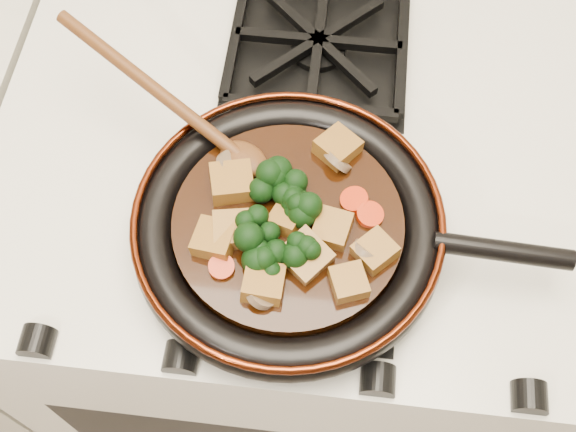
# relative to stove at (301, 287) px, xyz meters

# --- Properties ---
(stove) EXTENTS (0.76, 0.60, 0.90)m
(stove) POSITION_rel_stove_xyz_m (0.00, 0.00, 0.00)
(stove) COLOR beige
(stove) RESTS_ON ground
(burner_grate_front) EXTENTS (0.23, 0.23, 0.03)m
(burner_grate_front) POSITION_rel_stove_xyz_m (0.00, -0.14, 0.46)
(burner_grate_front) COLOR black
(burner_grate_front) RESTS_ON stove
(burner_grate_back) EXTENTS (0.23, 0.23, 0.03)m
(burner_grate_back) POSITION_rel_stove_xyz_m (0.00, 0.14, 0.46)
(burner_grate_back) COLOR black
(burner_grate_back) RESTS_ON stove
(skillet) EXTENTS (0.46, 0.33, 0.05)m
(skillet) POSITION_rel_stove_xyz_m (-0.00, -0.14, 0.49)
(skillet) COLOR black
(skillet) RESTS_ON burner_grate_front
(braising_sauce) EXTENTS (0.24, 0.24, 0.02)m
(braising_sauce) POSITION_rel_stove_xyz_m (-0.01, -0.14, 0.50)
(braising_sauce) COLOR black
(braising_sauce) RESTS_ON skillet
(tofu_cube_0) EXTENTS (0.05, 0.05, 0.03)m
(tofu_cube_0) POSITION_rel_stove_xyz_m (-0.08, -0.17, 0.52)
(tofu_cube_0) COLOR brown
(tofu_cube_0) RESTS_ON braising_sauce
(tofu_cube_1) EXTENTS (0.04, 0.04, 0.03)m
(tofu_cube_1) POSITION_rel_stove_xyz_m (-0.02, -0.21, 0.52)
(tofu_cube_1) COLOR brown
(tofu_cube_1) RESTS_ON braising_sauce
(tofu_cube_2) EXTENTS (0.05, 0.05, 0.03)m
(tofu_cube_2) POSITION_rel_stove_xyz_m (-0.07, -0.11, 0.52)
(tofu_cube_2) COLOR brown
(tofu_cube_2) RESTS_ON braising_sauce
(tofu_cube_3) EXTENTS (0.06, 0.06, 0.03)m
(tofu_cube_3) POSITION_rel_stove_xyz_m (0.04, -0.05, 0.52)
(tofu_cube_3) COLOR brown
(tofu_cube_3) RESTS_ON braising_sauce
(tofu_cube_4) EXTENTS (0.04, 0.04, 0.02)m
(tofu_cube_4) POSITION_rel_stove_xyz_m (0.06, -0.20, 0.52)
(tofu_cube_4) COLOR brown
(tofu_cube_4) RESTS_ON braising_sauce
(tofu_cube_5) EXTENTS (0.04, 0.05, 0.03)m
(tofu_cube_5) POSITION_rel_stove_xyz_m (-0.01, -0.14, 0.52)
(tofu_cube_5) COLOR brown
(tofu_cube_5) RESTS_ON braising_sauce
(tofu_cube_6) EXTENTS (0.06, 0.06, 0.03)m
(tofu_cube_6) POSITION_rel_stove_xyz_m (0.02, -0.18, 0.52)
(tofu_cube_6) COLOR brown
(tofu_cube_6) RESTS_ON braising_sauce
(tofu_cube_7) EXTENTS (0.05, 0.05, 0.03)m
(tofu_cube_7) POSITION_rel_stove_xyz_m (-0.06, -0.16, 0.52)
(tofu_cube_7) COLOR brown
(tofu_cube_7) RESTS_ON braising_sauce
(tofu_cube_8) EXTENTS (0.05, 0.05, 0.02)m
(tofu_cube_8) POSITION_rel_stove_xyz_m (0.08, -0.17, 0.52)
(tofu_cube_8) COLOR brown
(tofu_cube_8) RESTS_ON braising_sauce
(tofu_cube_9) EXTENTS (0.04, 0.05, 0.02)m
(tofu_cube_9) POSITION_rel_stove_xyz_m (0.04, -0.15, 0.52)
(tofu_cube_9) COLOR brown
(tofu_cube_9) RESTS_ON braising_sauce
(broccoli_floret_0) EXTENTS (0.09, 0.09, 0.07)m
(broccoli_floret_0) POSITION_rel_stove_xyz_m (-0.04, -0.10, 0.52)
(broccoli_floret_0) COLOR black
(broccoli_floret_0) RESTS_ON braising_sauce
(broccoli_floret_1) EXTENTS (0.08, 0.09, 0.06)m
(broccoli_floret_1) POSITION_rel_stove_xyz_m (-0.01, -0.11, 0.52)
(broccoli_floret_1) COLOR black
(broccoli_floret_1) RESTS_ON braising_sauce
(broccoli_floret_2) EXTENTS (0.09, 0.08, 0.06)m
(broccoli_floret_2) POSITION_rel_stove_xyz_m (-0.03, -0.19, 0.52)
(broccoli_floret_2) COLOR black
(broccoli_floret_2) RESTS_ON braising_sauce
(broccoli_floret_3) EXTENTS (0.08, 0.08, 0.06)m
(broccoli_floret_3) POSITION_rel_stove_xyz_m (0.01, -0.19, 0.52)
(broccoli_floret_3) COLOR black
(broccoli_floret_3) RESTS_ON braising_sauce
(broccoli_floret_4) EXTENTS (0.09, 0.09, 0.07)m
(broccoli_floret_4) POSITION_rel_stove_xyz_m (0.00, -0.13, 0.52)
(broccoli_floret_4) COLOR black
(broccoli_floret_4) RESTS_ON braising_sauce
(broccoli_floret_5) EXTENTS (0.08, 0.09, 0.06)m
(broccoli_floret_5) POSITION_rel_stove_xyz_m (-0.03, -0.16, 0.52)
(broccoli_floret_5) COLOR black
(broccoli_floret_5) RESTS_ON braising_sauce
(carrot_coin_0) EXTENTS (0.03, 0.03, 0.01)m
(carrot_coin_0) POSITION_rel_stove_xyz_m (0.08, -0.12, 0.51)
(carrot_coin_0) COLOR #BB2305
(carrot_coin_0) RESTS_ON braising_sauce
(carrot_coin_1) EXTENTS (0.03, 0.03, 0.01)m
(carrot_coin_1) POSITION_rel_stove_xyz_m (-0.07, -0.20, 0.51)
(carrot_coin_1) COLOR #BB2305
(carrot_coin_1) RESTS_ON braising_sauce
(carrot_coin_2) EXTENTS (0.03, 0.03, 0.01)m
(carrot_coin_2) POSITION_rel_stove_xyz_m (0.00, -0.13, 0.51)
(carrot_coin_2) COLOR #BB2305
(carrot_coin_2) RESTS_ON braising_sauce
(carrot_coin_3) EXTENTS (0.03, 0.03, 0.01)m
(carrot_coin_3) POSITION_rel_stove_xyz_m (0.06, -0.11, 0.51)
(carrot_coin_3) COLOR #BB2305
(carrot_coin_3) RESTS_ON braising_sauce
(mushroom_slice_0) EXTENTS (0.04, 0.04, 0.03)m
(mushroom_slice_0) POSITION_rel_stove_xyz_m (0.04, -0.06, 0.52)
(mushroom_slice_0) COLOR brown
(mushroom_slice_0) RESTS_ON braising_sauce
(mushroom_slice_1) EXTENTS (0.04, 0.04, 0.03)m
(mushroom_slice_1) POSITION_rel_stove_xyz_m (-0.02, -0.22, 0.52)
(mushroom_slice_1) COLOR brown
(mushroom_slice_1) RESTS_ON braising_sauce
(mushroom_slice_2) EXTENTS (0.04, 0.04, 0.03)m
(mushroom_slice_2) POSITION_rel_stove_xyz_m (-0.07, -0.08, 0.52)
(mushroom_slice_2) COLOR brown
(mushroom_slice_2) RESTS_ON braising_sauce
(mushroom_slice_3) EXTENTS (0.04, 0.04, 0.03)m
(mushroom_slice_3) POSITION_rel_stove_xyz_m (0.08, -0.17, 0.52)
(mushroom_slice_3) COLOR brown
(mushroom_slice_3) RESTS_ON braising_sauce
(wooden_spoon) EXTENTS (0.15, 0.10, 0.26)m
(wooden_spoon) POSITION_rel_stove_xyz_m (-0.13, -0.04, 0.53)
(wooden_spoon) COLOR #4D2910
(wooden_spoon) RESTS_ON braising_sauce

